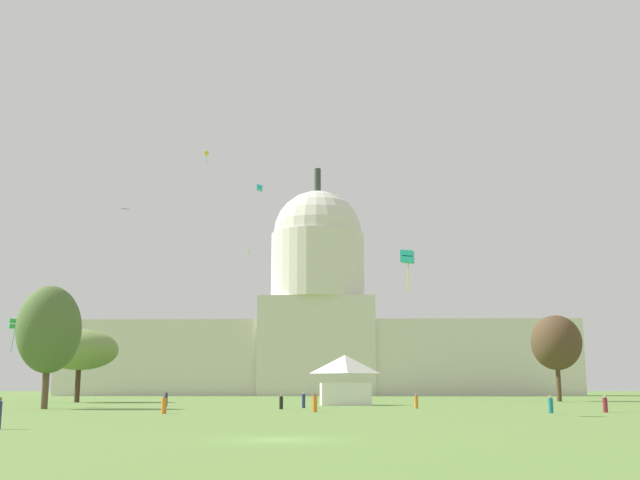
# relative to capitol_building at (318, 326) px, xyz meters

# --- Properties ---
(ground_plane) EXTENTS (800.00, 800.00, 0.00)m
(ground_plane) POSITION_rel_capitol_building_xyz_m (4.51, -177.27, -18.56)
(ground_plane) COLOR olive
(capitol_building) EXTENTS (137.30, 25.72, 63.04)m
(capitol_building) POSITION_rel_capitol_building_xyz_m (0.00, 0.00, 0.00)
(capitol_building) COLOR beige
(capitol_building) RESTS_ON ground_plane
(event_tent) EXTENTS (6.96, 5.80, 6.33)m
(event_tent) POSITION_rel_capitol_building_xyz_m (7.38, -111.29, -15.36)
(event_tent) COLOR white
(event_tent) RESTS_ON ground_plane
(tree_west_far) EXTENTS (9.17, 9.06, 13.05)m
(tree_west_far) POSITION_rel_capitol_building_xyz_m (-24.32, -129.80, -10.24)
(tree_west_far) COLOR brown
(tree_west_far) RESTS_ON ground_plane
(tree_west_near) EXTENTS (15.70, 15.49, 10.96)m
(tree_west_near) POSITION_rel_capitol_building_xyz_m (-32.87, -94.72, -10.72)
(tree_west_near) COLOR #42301E
(tree_west_near) RESTS_ON ground_plane
(tree_east_near) EXTENTS (11.25, 11.25, 13.82)m
(tree_east_near) POSITION_rel_capitol_building_xyz_m (41.83, -83.93, -9.22)
(tree_east_near) COLOR #4C3823
(tree_east_near) RESTS_ON ground_plane
(person_teal_deep_crowd) EXTENTS (0.58, 0.58, 1.54)m
(person_teal_deep_crowd) POSITION_rel_capitol_building_xyz_m (25.62, -141.34, -17.87)
(person_teal_deep_crowd) COLOR #1E757A
(person_teal_deep_crowd) RESTS_ON ground_plane
(person_maroon_front_right) EXTENTS (0.48, 0.48, 1.53)m
(person_maroon_front_right) POSITION_rel_capitol_building_xyz_m (31.06, -139.34, -17.88)
(person_maroon_front_right) COLOR maroon
(person_maroon_front_right) RESTS_ON ground_plane
(person_navy_mid_left) EXTENTS (0.45, 0.45, 1.76)m
(person_navy_mid_left) POSITION_rel_capitol_building_xyz_m (-14.19, -117.47, -17.73)
(person_navy_mid_left) COLOR navy
(person_navy_mid_left) RESTS_ON ground_plane
(person_orange_back_right) EXTENTS (0.59, 0.59, 1.54)m
(person_orange_back_right) POSITION_rel_capitol_building_xyz_m (-8.34, -144.07, -17.87)
(person_orange_back_right) COLOR orange
(person_orange_back_right) RESTS_ON ground_plane
(person_orange_near_tree_west) EXTENTS (0.54, 0.54, 1.56)m
(person_orange_near_tree_west) POSITION_rel_capitol_building_xyz_m (15.02, -126.85, -17.85)
(person_orange_near_tree_west) COLOR orange
(person_orange_near_tree_west) RESTS_ON ground_plane
(person_navy_front_left) EXTENTS (0.50, 0.50, 1.72)m
(person_navy_front_left) POSITION_rel_capitol_building_xyz_m (2.79, -125.01, -17.77)
(person_navy_front_left) COLOR navy
(person_navy_front_left) RESTS_ON ground_plane
(person_orange_back_center) EXTENTS (0.63, 0.63, 1.72)m
(person_orange_back_center) POSITION_rel_capitol_building_xyz_m (4.55, -139.15, -17.79)
(person_orange_back_center) COLOR orange
(person_orange_back_center) RESTS_ON ground_plane
(person_black_lawn_far_left) EXTENTS (0.54, 0.54, 1.55)m
(person_black_lawn_far_left) POSITION_rel_capitol_building_xyz_m (0.70, -129.80, -17.85)
(person_black_lawn_far_left) COLOR black
(person_black_lawn_far_left) RESTS_ON ground_plane
(kite_yellow_high) EXTENTS (0.98, 0.91, 3.45)m
(kite_yellow_high) POSITION_rel_capitol_building_xyz_m (-25.02, -36.63, 38.01)
(kite_yellow_high) COLOR yellow
(kite_turquoise_low) EXTENTS (1.29, 1.26, 3.48)m
(kite_turquoise_low) POSITION_rel_capitol_building_xyz_m (12.64, -148.15, -5.59)
(kite_turquoise_low) COLOR teal
(kite_cyan_mid) EXTENTS (0.88, 0.82, 0.98)m
(kite_cyan_mid) POSITION_rel_capitol_building_xyz_m (-4.82, -103.72, 12.05)
(kite_cyan_mid) COLOR #33BCDB
(kite_violet_mid) EXTENTS (1.48, 1.34, 0.23)m
(kite_violet_mid) POSITION_rel_capitol_building_xyz_m (-20.67, -115.33, 6.00)
(kite_violet_mid) COLOR purple
(kite_green_low) EXTENTS (1.41, 1.40, 3.81)m
(kite_green_low) POSITION_rel_capitol_building_xyz_m (-30.90, -123.53, -9.12)
(kite_green_low) COLOR green
(kite_white_mid) EXTENTS (0.63, 0.43, 0.84)m
(kite_white_mid) POSITION_rel_capitol_building_xyz_m (-6.94, -97.81, 3.62)
(kite_white_mid) COLOR white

